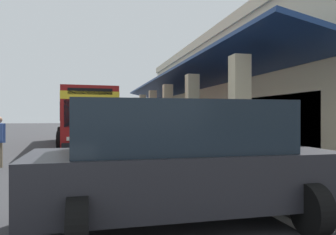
{
  "coord_description": "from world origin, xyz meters",
  "views": [
    {
      "loc": [
        23.85,
        -0.79,
        1.73
      ],
      "look_at": [
        4.75,
        3.69,
        1.64
      ],
      "focal_mm": 35.39,
      "sensor_mm": 36.0,
      "label": 1
    }
  ],
  "objects": [
    {
      "name": "curb_strip",
      "position": [
        1.41,
        2.5,
        0.06
      ],
      "size": [
        36.46,
        0.5,
        0.12
      ],
      "primitive_type": "cube",
      "color": "#9E998E",
      "rests_on": "ground"
    },
    {
      "name": "plaza_building",
      "position": [
        1.41,
        12.13,
        3.65
      ],
      "size": [
        30.68,
        14.2,
        7.29
      ],
      "color": "#C6B793",
      "rests_on": "ground"
    },
    {
      "name": "ground",
      "position": [
        0.0,
        8.0,
        0.0
      ],
      "size": [
        120.0,
        120.0,
        0.0
      ],
      "primitive_type": "plane",
      "color": "#2D2D30"
    },
    {
      "name": "transit_bus",
      "position": [
        3.34,
        -1.27,
        1.85
      ],
      "size": [
        11.38,
        3.5,
        3.34
      ],
      "color": "maroon",
      "rests_on": "ground"
    },
    {
      "name": "parked_suv_charcoal",
      "position": [
        18.72,
        0.64,
        1.02
      ],
      "size": [
        2.74,
        4.82,
        1.97
      ],
      "color": "#232328",
      "rests_on": "ground"
    },
    {
      "name": "potted_palm",
      "position": [
        -2.43,
        3.96,
        0.62
      ],
      "size": [
        1.74,
        1.65,
        2.73
      ],
      "color": "gray",
      "rests_on": "ground"
    }
  ]
}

